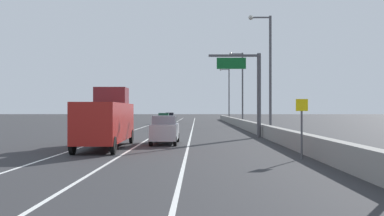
{
  "coord_description": "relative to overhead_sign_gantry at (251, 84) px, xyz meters",
  "views": [
    {
      "loc": [
        2.09,
        -5.18,
        2.47
      ],
      "look_at": [
        1.4,
        53.43,
        2.7
      ],
      "focal_mm": 39.05,
      "sensor_mm": 36.0,
      "label": 1
    }
  ],
  "objects": [
    {
      "name": "lamp_post_right_second",
      "position": [
        1.75,
        1.3,
        1.64
      ],
      "size": [
        2.14,
        0.44,
        11.21
      ],
      "color": "#4C4C51",
      "rests_on": "ground_plane"
    },
    {
      "name": "ground_plane",
      "position": [
        -6.89,
        31.94,
        -4.73
      ],
      "size": [
        320.0,
        320.0,
        0.0
      ],
      "primitive_type": "plane",
      "color": "#2D2D30"
    },
    {
      "name": "box_truck",
      "position": [
        -10.62,
        -10.48,
        -2.91
      ],
      "size": [
        2.7,
        9.08,
        3.99
      ],
      "color": "#A51E19",
      "rests_on": "ground_plane"
    },
    {
      "name": "lane_stripe_center",
      "position": [
        -8.89,
        22.94,
        -4.73
      ],
      "size": [
        0.16,
        130.0,
        0.0
      ],
      "primitive_type": "cube",
      "color": "silver",
      "rests_on": "ground_plane"
    },
    {
      "name": "overhead_sign_gantry",
      "position": [
        0.0,
        0.0,
        0.0
      ],
      "size": [
        4.68,
        0.36,
        7.5
      ],
      "color": "#47474C",
      "rests_on": "ground_plane"
    },
    {
      "name": "lane_stripe_left",
      "position": [
        -12.39,
        22.94,
        -4.73
      ],
      "size": [
        0.16,
        130.0,
        0.0
      ],
      "primitive_type": "cube",
      "color": "silver",
      "rests_on": "ground_plane"
    },
    {
      "name": "lamp_post_right_third",
      "position": [
        1.92,
        26.34,
        1.64
      ],
      "size": [
        2.14,
        0.44,
        11.21
      ],
      "color": "#4C4C51",
      "rests_on": "ground_plane"
    },
    {
      "name": "car_black_1",
      "position": [
        -10.2,
        45.32,
        -3.78
      ],
      "size": [
        1.85,
        4.15,
        1.9
      ],
      "color": "black",
      "rests_on": "ground_plane"
    },
    {
      "name": "lane_stripe_right",
      "position": [
        -5.39,
        22.94,
        -4.73
      ],
      "size": [
        0.16,
        130.0,
        0.0
      ],
      "primitive_type": "cube",
      "color": "silver",
      "rests_on": "ground_plane"
    },
    {
      "name": "jersey_barrier_right",
      "position": [
        1.34,
        7.94,
        -4.18
      ],
      "size": [
        0.6,
        120.0,
        1.1
      ],
      "primitive_type": "cube",
      "color": "gray",
      "rests_on": "ground_plane"
    },
    {
      "name": "speed_advisory_sign",
      "position": [
        0.44,
        -16.34,
        -2.96
      ],
      "size": [
        0.6,
        0.11,
        3.0
      ],
      "color": "#4C4C51",
      "rests_on": "ground_plane"
    },
    {
      "name": "car_green_0",
      "position": [
        -10.38,
        33.17,
        -3.77
      ],
      "size": [
        2.03,
        4.54,
        1.91
      ],
      "color": "#196033",
      "rests_on": "ground_plane"
    },
    {
      "name": "lamp_post_right_fourth",
      "position": [
        1.8,
        51.39,
        1.64
      ],
      "size": [
        2.14,
        0.44,
        11.21
      ],
      "color": "#4C4C51",
      "rests_on": "ground_plane"
    },
    {
      "name": "car_silver_2",
      "position": [
        -7.09,
        -7.31,
        -3.71
      ],
      "size": [
        1.88,
        4.65,
        2.04
      ],
      "color": "#B7B7BC",
      "rests_on": "ground_plane"
    }
  ]
}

